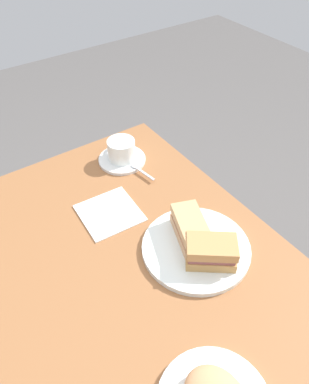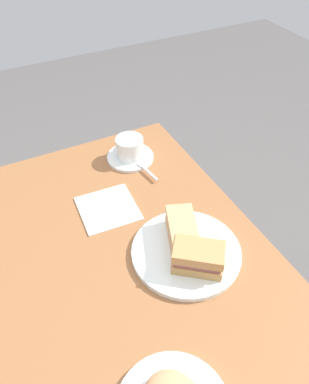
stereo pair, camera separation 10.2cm
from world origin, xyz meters
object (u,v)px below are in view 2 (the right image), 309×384
sandwich_plate (186,252)px  sandwich_front (182,232)px  dining_table (132,312)px  coffee_cup (130,147)px  spoon (144,168)px  coffee_saucer (130,157)px  sandwich_back (198,257)px  napkin (108,208)px

sandwich_plate → sandwich_front: sandwich_front is taller
dining_table → coffee_cup: 0.49m
sandwich_front → spoon: 0.30m
coffee_saucer → coffee_cup: 0.04m
sandwich_back → napkin: size_ratio=0.88×
coffee_cup → spoon: 0.08m
sandwich_plate → sandwich_back: sandwich_back is taller
dining_table → spoon: size_ratio=11.12×
dining_table → spoon: (0.33, -0.20, 0.16)m
sandwich_front → sandwich_back: bearing=175.8°
sandwich_plate → coffee_cup: bearing=-4.7°
dining_table → coffee_cup: size_ratio=10.21×
spoon → sandwich_back: bearing=173.2°
coffee_saucer → napkin: 0.23m
napkin → coffee_saucer: bearing=-39.5°
dining_table → sandwich_front: bearing=-76.2°
sandwich_plate → coffee_cup: size_ratio=2.45×
coffee_cup → napkin: bearing=140.6°
spoon → dining_table: bearing=149.4°
dining_table → coffee_cup: (0.41, -0.18, 0.19)m
sandwich_front → coffee_cup: 0.37m
sandwich_back → spoon: (0.38, -0.04, -0.03)m
dining_table → coffee_cup: coffee_cup is taller
sandwich_plate → sandwich_back: (-0.05, 0.00, 0.04)m
sandwich_front → coffee_cup: bearing=-4.2°
spoon → napkin: size_ratio=0.66×
sandwich_plate → spoon: size_ratio=2.67×
dining_table → spoon: spoon is taller
sandwich_plate → napkin: (0.23, 0.11, -0.01)m
dining_table → spoon: 0.42m
sandwich_plate → sandwich_front: (0.03, -0.01, 0.04)m
coffee_saucer → napkin: bearing=140.5°
dining_table → sandwich_back: bearing=-106.3°
coffee_cup → napkin: (-0.18, 0.15, -0.04)m
sandwich_back → napkin: sandwich_back is taller
dining_table → napkin: size_ratio=7.32×
spoon → napkin: bearing=122.3°
sandwich_front → coffee_cup: size_ratio=1.36×
sandwich_plate → dining_table: bearing=92.2°
sandwich_front → coffee_saucer: bearing=-4.1°
sandwich_front → coffee_saucer: (0.37, -0.03, -0.04)m
sandwich_back → coffee_cup: (0.45, -0.03, -0.00)m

